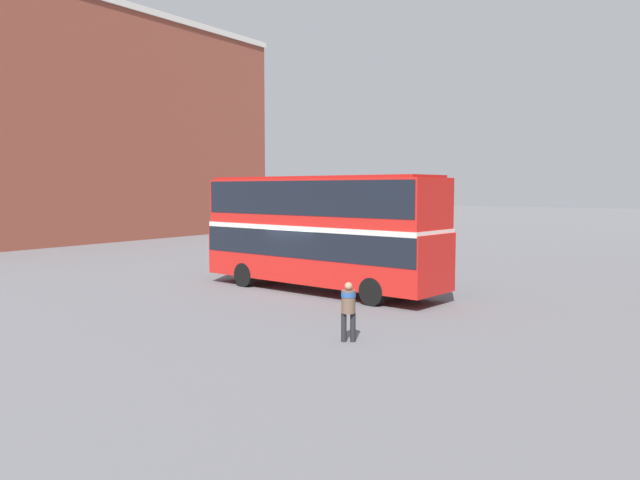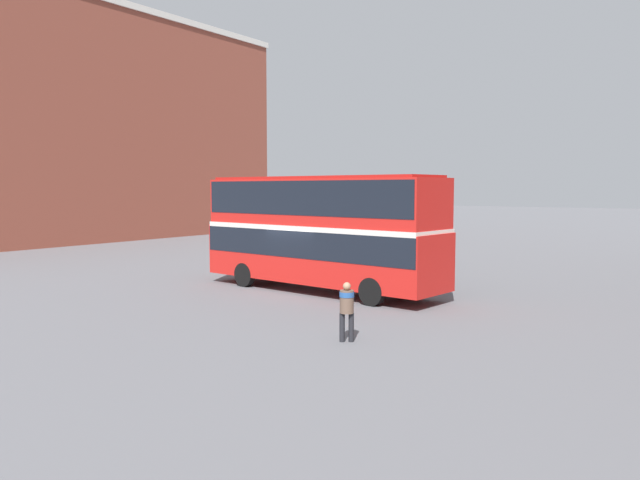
# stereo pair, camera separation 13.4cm
# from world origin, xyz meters

# --- Properties ---
(ground_plane) EXTENTS (240.00, 240.00, 0.00)m
(ground_plane) POSITION_xyz_m (0.00, 0.00, 0.00)
(ground_plane) COLOR slate
(building_row_left) EXTENTS (8.91, 36.75, 18.28)m
(building_row_left) POSITION_xyz_m (-29.39, 10.05, 9.15)
(building_row_left) COLOR brown
(building_row_left) RESTS_ON ground_plane
(double_decker_bus) EXTENTS (10.82, 3.68, 4.58)m
(double_decker_bus) POSITION_xyz_m (0.60, 0.36, 2.62)
(double_decker_bus) COLOR red
(double_decker_bus) RESTS_ON ground_plane
(pedestrian_foreground) EXTENTS (0.55, 0.55, 1.61)m
(pedestrian_foreground) POSITION_xyz_m (5.86, -5.99, 0.99)
(pedestrian_foreground) COLOR #232328
(pedestrian_foreground) RESTS_ON ground_plane
(parked_car_kerb_near) EXTENTS (4.07, 2.04, 1.68)m
(parked_car_kerb_near) POSITION_xyz_m (-8.31, 14.72, 0.85)
(parked_car_kerb_near) COLOR slate
(parked_car_kerb_near) RESTS_ON ground_plane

